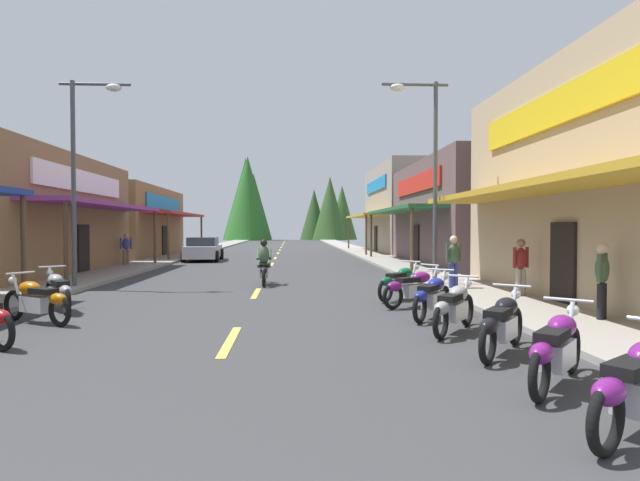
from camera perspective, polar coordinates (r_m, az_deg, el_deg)
The scene contains 25 objects.
ground at distance 34.52m, azimuth -4.92°, elevation -1.92°, with size 10.79×97.60×0.10m, color #38383A.
sidewalk_left at distance 35.33m, azimuth -15.64°, elevation -1.71°, with size 2.34×97.60×0.12m, color gray.
sidewalk_right at distance 34.93m, azimuth 5.91°, elevation -1.70°, with size 2.34×97.60×0.12m, color #9E9991.
centerline_dashes at distance 38.80m, azimuth -4.73°, elevation -1.46°, with size 0.16×73.57×0.01m.
storefront_left_far at distance 37.92m, azimuth -23.08°, elevation 1.90°, with size 10.10×12.60×4.69m.
storefront_right_middle at distance 28.93m, azimuth 18.42°, elevation 2.93°, with size 9.79×12.80×5.50m.
storefront_right_far at distance 41.51m, azimuth 11.95°, elevation 3.38°, with size 10.12×12.45×6.80m.
streetlamp_left at distance 17.89m, azimuth -24.85°, elevation 8.66°, with size 2.19×0.30×6.57m.
streetlamp_right at distance 17.37m, azimuth 11.73°, elevation 9.32°, with size 2.19×0.30×6.75m.
motorcycle_parked_right_0 at distance 5.82m, azimuth 32.03°, elevation -13.41°, with size 1.80×1.33×1.04m.
motorcycle_parked_right_1 at distance 7.01m, azimuth 24.92°, elevation -10.80°, with size 1.50×1.66×1.04m.
motorcycle_parked_right_2 at distance 8.45m, azimuth 19.65°, elevation -8.68°, with size 1.40×1.74×1.04m.
motorcycle_parked_right_3 at distance 9.90m, azimuth 14.75°, elevation -7.16°, with size 1.35×1.78×1.04m.
motorcycle_parked_right_4 at distance 11.35m, azimuth 12.43°, elevation -6.05°, with size 1.33×1.79×1.04m.
motorcycle_parked_right_5 at distance 12.91m, azimuth 10.51°, elevation -5.14°, with size 1.88×1.20×1.04m.
motorcycle_parked_right_6 at distance 14.09m, azimuth 8.98°, elevation -4.58°, with size 1.58×1.59×1.04m.
motorcycle_parked_left_3 at distance 11.95m, azimuth -29.05°, elevation -5.82°, with size 1.89×1.19×1.04m.
motorcycle_parked_left_4 at distance 13.51m, azimuth -27.21°, elevation -4.98°, with size 1.36×1.78×1.04m.
rider_cruising_lead at distance 17.63m, azimuth -6.27°, elevation -2.82°, with size 0.60×2.14×1.57m.
pedestrian_by_shop at distance 14.83m, azimuth 21.49°, elevation -2.53°, with size 0.52×0.39×1.66m.
pedestrian_browsing at distance 27.47m, azimuth -20.84°, elevation -0.71°, with size 0.53×0.39×1.69m.
pedestrian_waiting at distance 11.76m, azimuth 28.95°, elevation -3.59°, with size 0.44×0.44×1.67m.
pedestrian_strolling at distance 16.18m, azimuth 14.68°, elevation -2.01°, with size 0.54×0.37×1.72m.
parked_car_curbside at distance 31.10m, azimuth -12.89°, elevation -0.95°, with size 2.20×4.37×1.40m.
treeline_backdrop at distance 83.58m, azimuth -5.67°, elevation 4.07°, with size 22.16×11.35×13.38m.
Camera 1 is at (1.07, -0.64, 1.96)m, focal length 28.68 mm.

